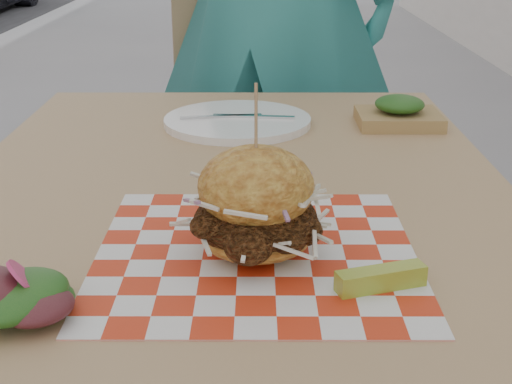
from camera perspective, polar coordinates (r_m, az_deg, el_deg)
patio_table at (r=1.02m, az=-1.96°, el=-4.06°), size 0.80×1.20×0.75m
patio_chair at (r=2.08m, az=-1.36°, el=5.65°), size 0.49×0.50×0.95m
paper_liner at (r=0.81m, az=-0.00°, el=-4.88°), size 0.36×0.36×0.00m
sandwich at (r=0.79m, az=-0.00°, el=-1.29°), size 0.17×0.17×0.19m
pickle_spear at (r=0.74m, az=9.96°, el=-6.83°), size 0.10×0.05×0.02m
side_salad at (r=0.72m, az=-19.48°, el=-8.62°), size 0.14×0.13×0.05m
place_setting at (r=1.31m, az=-1.49°, el=5.69°), size 0.27×0.27×0.02m
kraft_tray at (r=1.33m, az=11.37°, el=6.19°), size 0.15×0.12×0.06m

